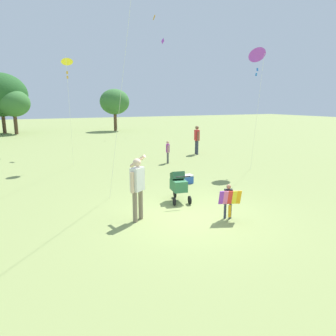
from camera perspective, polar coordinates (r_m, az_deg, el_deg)
ground_plane at (r=9.26m, az=4.20°, el=-8.66°), size 120.00×120.00×0.00m
child_with_butterfly_kite at (r=8.94m, az=11.06°, el=-5.52°), size 0.63×0.45×1.01m
person_adult_flyer at (r=8.58m, az=-5.68°, el=-2.87°), size 0.55×0.70×1.85m
stroller at (r=10.32m, az=1.93°, el=-2.91°), size 0.63×1.12×1.03m
kite_orange_delta at (r=16.79m, az=-18.06°, el=17.85°), size 0.84×3.67×5.39m
kite_green_novelty at (r=15.90m, az=16.04°, el=19.25°), size 1.53×2.06×5.74m
person_red_shirt at (r=16.78m, az=-0.05°, el=3.31°), size 0.24×0.38×1.23m
person_sitting_far at (r=19.76m, az=5.32°, el=5.58°), size 0.32×0.57×1.81m
cooler_box at (r=12.74m, az=3.52°, el=-2.04°), size 0.45×0.33×0.35m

